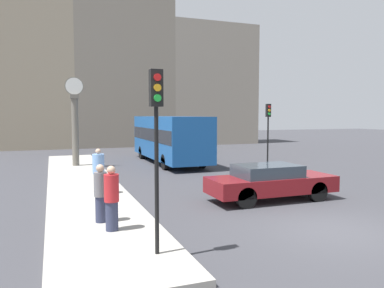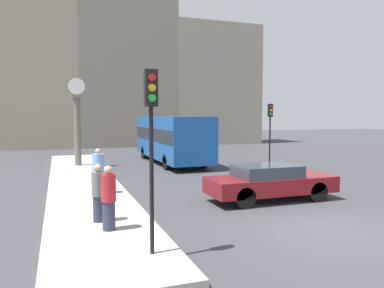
{
  "view_description": "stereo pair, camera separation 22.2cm",
  "coord_description": "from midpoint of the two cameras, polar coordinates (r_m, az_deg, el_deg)",
  "views": [
    {
      "loc": [
        -7.02,
        -7.91,
        3.09
      ],
      "look_at": [
        -1.73,
        6.15,
        1.93
      ],
      "focal_mm": 35.0,
      "sensor_mm": 36.0,
      "label": 1
    },
    {
      "loc": [
        -6.81,
        -7.99,
        3.09
      ],
      "look_at": [
        -1.73,
        6.15,
        1.93
      ],
      "focal_mm": 35.0,
      "sensor_mm": 36.0,
      "label": 2
    }
  ],
  "objects": [
    {
      "name": "ground_plane",
      "position": [
        10.98,
        20.04,
        -12.21
      ],
      "size": [
        120.0,
        120.0,
        0.0
      ],
      "primitive_type": "plane",
      "color": "#38383D"
    },
    {
      "name": "sidewalk_corner",
      "position": [
        17.61,
        -16.73,
        -5.64
      ],
      "size": [
        2.91,
        22.73,
        0.15
      ],
      "primitive_type": "cube",
      "color": "#A39E93",
      "rests_on": "ground_plane"
    },
    {
      "name": "street_clock",
      "position": [
        22.85,
        -17.66,
        3.01
      ],
      "size": [
        1.04,
        0.5,
        5.14
      ],
      "color": "#666056",
      "rests_on": "sidewalk_corner"
    },
    {
      "name": "pedestrian_blue_stripe",
      "position": [
        14.39,
        -14.49,
        -4.13
      ],
      "size": [
        0.43,
        0.43,
        1.7
      ],
      "color": "#2D334C",
      "rests_on": "sidewalk_corner"
    },
    {
      "name": "pedestrian_red_top",
      "position": [
        9.83,
        -12.79,
        -8.11
      ],
      "size": [
        0.38,
        0.38,
        1.66
      ],
      "color": "#2D334C",
      "rests_on": "sidewalk_corner"
    },
    {
      "name": "traffic_light_near",
      "position": [
        7.79,
        -6.27,
        3.15
      ],
      "size": [
        0.26,
        0.24,
        3.87
      ],
      "color": "black",
      "rests_on": "sidewalk_corner"
    },
    {
      "name": "sedan_car",
      "position": [
        13.9,
        11.41,
        -5.63
      ],
      "size": [
        4.68,
        1.72,
        1.31
      ],
      "color": "maroon",
      "rests_on": "ground_plane"
    },
    {
      "name": "traffic_light_far",
      "position": [
        22.45,
        11.25,
        3.3
      ],
      "size": [
        0.26,
        0.24,
        3.76
      ],
      "color": "black",
      "rests_on": "ground_plane"
    },
    {
      "name": "building_row",
      "position": [
        39.14,
        -11.35,
        11.99
      ],
      "size": [
        28.37,
        5.0,
        19.86
      ],
      "color": "gray",
      "rests_on": "ground_plane"
    },
    {
      "name": "bus_distant",
      "position": [
        24.27,
        -3.79,
        1.13
      ],
      "size": [
        2.57,
        9.41,
        3.01
      ],
      "color": "#195199",
      "rests_on": "ground_plane"
    },
    {
      "name": "pedestrian_grey_jacket",
      "position": [
        10.66,
        -14.34,
        -7.31
      ],
      "size": [
        0.35,
        0.35,
        1.6
      ],
      "color": "#2D334C",
      "rests_on": "sidewalk_corner"
    }
  ]
}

